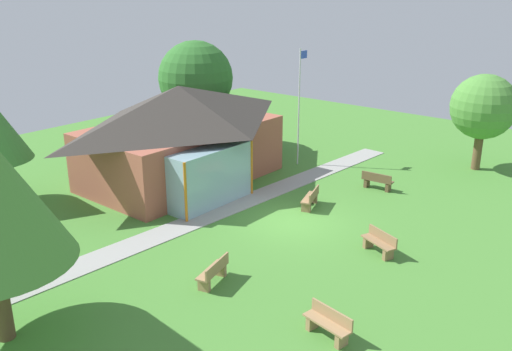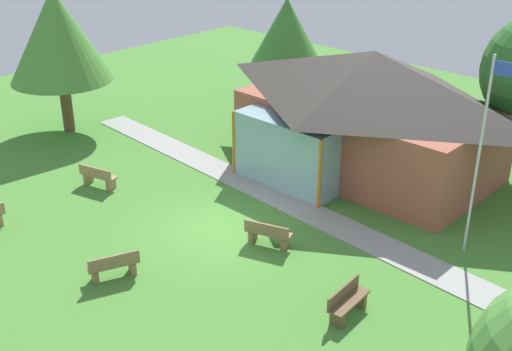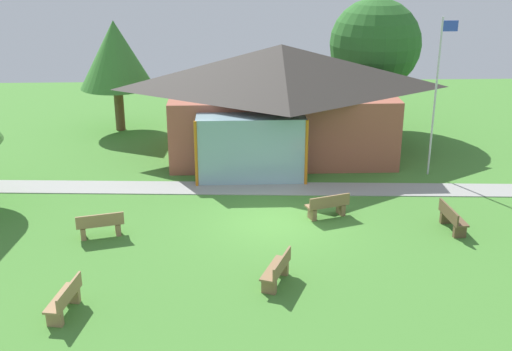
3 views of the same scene
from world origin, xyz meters
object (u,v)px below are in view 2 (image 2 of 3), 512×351
(bench_mid_right, at_px, (347,302))
(flagpole, at_px, (481,150))
(bench_mid_left, at_px, (98,177))
(bench_rear_near_path, at_px, (268,234))
(pavilion, at_px, (367,110))
(tree_west_hedge, at_px, (58,35))
(bench_front_center, at_px, (114,266))
(tree_behind_pavilion_left, at_px, (287,31))

(bench_mid_right, bearing_deg, flagpole, 167.00)
(bench_mid_left, bearing_deg, bench_rear_near_path, -5.33)
(pavilion, bearing_deg, tree_west_hedge, -154.85)
(bench_mid_left, bearing_deg, bench_front_center, -45.01)
(flagpole, height_order, bench_mid_right, flagpole)
(bench_mid_right, bearing_deg, tree_behind_pavilion_left, -138.27)
(bench_front_center, bearing_deg, tree_west_hedge, 85.51)
(flagpole, relative_size, bench_rear_near_path, 4.00)
(bench_mid_right, height_order, bench_mid_left, same)
(bench_mid_right, distance_m, tree_west_hedge, 17.89)
(bench_rear_near_path, relative_size, tree_behind_pavilion_left, 0.29)
(bench_rear_near_path, distance_m, bench_front_center, 4.87)
(bench_mid_right, relative_size, tree_west_hedge, 0.24)
(bench_mid_left, bearing_deg, flagpole, 8.71)
(pavilion, distance_m, bench_front_center, 11.55)
(bench_rear_near_path, bearing_deg, tree_west_hedge, 155.72)
(bench_mid_left, relative_size, tree_west_hedge, 0.24)
(flagpole, distance_m, tree_west_hedge, 18.30)
(flagpole, xyz_separation_m, tree_west_hedge, (-18.05, -2.87, 0.96))
(bench_front_center, xyz_separation_m, tree_west_hedge, (-11.33, 5.60, 3.98))
(bench_mid_right, xyz_separation_m, bench_mid_left, (-11.41, -0.08, 0.00))
(pavilion, distance_m, tree_behind_pavilion_left, 8.60)
(bench_mid_left, height_order, tree_west_hedge, tree_west_hedge)
(flagpole, bearing_deg, tree_west_hedge, -170.97)
(pavilion, xyz_separation_m, bench_rear_near_path, (1.17, -6.90, -2.08))
(pavilion, relative_size, bench_rear_near_path, 6.61)
(bench_rear_near_path, height_order, tree_behind_pavilion_left, tree_behind_pavilion_left)
(flagpole, bearing_deg, bench_mid_left, -156.48)
(pavilion, bearing_deg, bench_rear_near_path, -80.38)
(flagpole, bearing_deg, bench_mid_right, -98.30)
(pavilion, distance_m, bench_rear_near_path, 7.30)
(bench_mid_left, height_order, bench_rear_near_path, same)
(flagpole, relative_size, bench_mid_right, 4.08)
(bench_front_center, bearing_deg, pavilion, 17.47)
(tree_behind_pavilion_left, bearing_deg, pavilion, -27.64)
(bench_front_center, bearing_deg, tree_behind_pavilion_left, 45.45)
(tree_behind_pavilion_left, bearing_deg, bench_mid_right, -43.57)
(pavilion, xyz_separation_m, bench_mid_right, (5.10, -8.07, -2.08))
(bench_rear_near_path, bearing_deg, flagpole, 21.58)
(flagpole, relative_size, tree_west_hedge, 0.97)
(bench_front_center, relative_size, tree_west_hedge, 0.24)
(bench_rear_near_path, bearing_deg, bench_front_center, -133.89)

